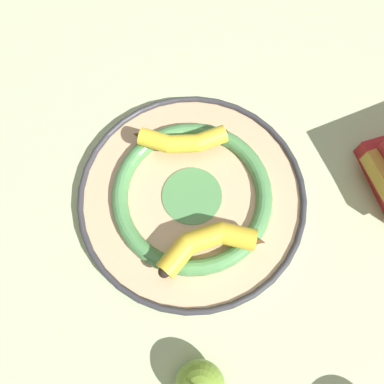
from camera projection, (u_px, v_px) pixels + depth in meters
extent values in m
plane|color=#B2C693|center=(202.00, 218.00, 0.65)|extent=(2.80, 2.80, 0.00)
cylinder|color=tan|center=(192.00, 197.00, 0.65)|extent=(0.38, 0.38, 0.02)
torus|color=#4C894C|center=(192.00, 195.00, 0.64)|extent=(0.28, 0.28, 0.03)
cylinder|color=#4C894C|center=(192.00, 196.00, 0.64)|extent=(0.10, 0.10, 0.00)
torus|color=#333338|center=(192.00, 195.00, 0.64)|extent=(0.39, 0.39, 0.01)
cylinder|color=yellow|center=(154.00, 140.00, 0.64)|extent=(0.03, 0.05, 0.03)
cylinder|color=yellow|center=(183.00, 144.00, 0.64)|extent=(0.04, 0.06, 0.03)
cylinder|color=yellow|center=(211.00, 138.00, 0.64)|extent=(0.05, 0.06, 0.03)
sphere|color=yellow|center=(168.00, 144.00, 0.64)|extent=(0.03, 0.03, 0.03)
sphere|color=yellow|center=(198.00, 143.00, 0.64)|extent=(0.03, 0.03, 0.03)
cone|color=#472D19|center=(140.00, 136.00, 0.64)|extent=(0.02, 0.03, 0.02)
sphere|color=black|center=(225.00, 133.00, 0.64)|extent=(0.02, 0.02, 0.02)
cylinder|color=gold|center=(238.00, 236.00, 0.58)|extent=(0.04, 0.06, 0.03)
cylinder|color=gold|center=(204.00, 238.00, 0.58)|extent=(0.06, 0.07, 0.03)
cylinder|color=gold|center=(176.00, 258.00, 0.57)|extent=(0.06, 0.05, 0.03)
sphere|color=gold|center=(221.00, 232.00, 0.59)|extent=(0.03, 0.03, 0.03)
sphere|color=gold|center=(187.00, 244.00, 0.58)|extent=(0.03, 0.03, 0.03)
cone|color=#472D19|center=(256.00, 240.00, 0.58)|extent=(0.03, 0.03, 0.03)
sphere|color=black|center=(164.00, 272.00, 0.57)|extent=(0.02, 0.02, 0.02)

